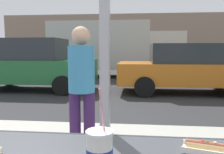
# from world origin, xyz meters

# --- Properties ---
(ground_plane) EXTENTS (60.00, 60.00, 0.00)m
(ground_plane) POSITION_xyz_m (0.00, 8.00, 0.00)
(ground_plane) COLOR #2D2D30
(building_facade_far) EXTENTS (28.00, 1.20, 5.07)m
(building_facade_far) POSITION_xyz_m (0.00, 23.96, 2.53)
(building_facade_far) COLOR gray
(building_facade_far) RESTS_ON ground
(soda_cup_left) EXTENTS (0.10, 0.10, 0.33)m
(soda_cup_left) POSITION_xyz_m (0.04, -0.40, 1.10)
(soda_cup_left) COLOR silver
(soda_cup_left) RESTS_ON window_counter
(hotdog_tray_far) EXTENTS (0.26, 0.16, 0.05)m
(hotdog_tray_far) POSITION_xyz_m (0.50, -0.15, 1.04)
(hotdog_tray_far) COLOR silver
(hotdog_tray_far) RESTS_ON window_counter
(parked_car_green) EXTENTS (4.46, 1.98, 1.85)m
(parked_car_green) POSITION_xyz_m (-3.57, 6.97, 0.92)
(parked_car_green) COLOR #236B38
(parked_car_green) RESTS_ON ground
(parked_car_orange) EXTENTS (4.54, 2.03, 1.66)m
(parked_car_orange) POSITION_xyz_m (1.84, 6.97, 0.85)
(parked_car_orange) COLOR orange
(parked_car_orange) RESTS_ON ground
(box_truck) EXTENTS (6.93, 2.44, 2.88)m
(box_truck) POSITION_xyz_m (-1.05, 11.52, 1.58)
(box_truck) COLOR beige
(box_truck) RESTS_ON ground
(pedestrian) EXTENTS (0.32, 0.32, 1.63)m
(pedestrian) POSITION_xyz_m (-0.49, 1.59, 1.05)
(pedestrian) COLOR #351C4B
(pedestrian) RESTS_ON sidewalk_strip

